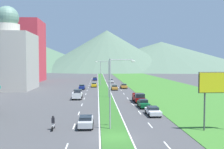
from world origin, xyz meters
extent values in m
plane|color=#424244|center=(0.00, 0.00, 0.00)|extent=(600.00, 600.00, 0.00)
cube|color=#2D6023|center=(0.00, 60.00, 0.03)|extent=(3.20, 240.00, 0.06)
cube|color=#387028|center=(20.60, 60.00, 0.03)|extent=(24.00, 240.00, 0.06)
cube|color=silver|center=(-5.10, -3.24, 0.01)|extent=(0.16, 2.80, 0.01)
cube|color=silver|center=(-5.10, 5.14, 0.01)|extent=(0.16, 2.80, 0.01)
cube|color=silver|center=(-5.10, 13.52, 0.01)|extent=(0.16, 2.80, 0.01)
cube|color=silver|center=(-5.10, 21.90, 0.01)|extent=(0.16, 2.80, 0.01)
cube|color=silver|center=(-5.10, 30.28, 0.01)|extent=(0.16, 2.80, 0.01)
cube|color=silver|center=(-5.10, 38.66, 0.01)|extent=(0.16, 2.80, 0.01)
cube|color=silver|center=(-5.10, 47.04, 0.01)|extent=(0.16, 2.80, 0.01)
cube|color=silver|center=(-5.10, 55.42, 0.01)|extent=(0.16, 2.80, 0.01)
cube|color=silver|center=(-5.10, 63.80, 0.01)|extent=(0.16, 2.80, 0.01)
cube|color=silver|center=(-5.10, 72.17, 0.01)|extent=(0.16, 2.80, 0.01)
cube|color=silver|center=(-5.10, 80.55, 0.01)|extent=(0.16, 2.80, 0.01)
cube|color=silver|center=(-5.10, 88.93, 0.01)|extent=(0.16, 2.80, 0.01)
cube|color=silver|center=(-5.10, 97.31, 0.01)|extent=(0.16, 2.80, 0.01)
cube|color=silver|center=(-5.10, 105.69, 0.01)|extent=(0.16, 2.80, 0.01)
cube|color=silver|center=(5.10, -3.24, 0.01)|extent=(0.16, 2.80, 0.01)
cube|color=silver|center=(5.10, 5.14, 0.01)|extent=(0.16, 2.80, 0.01)
cube|color=silver|center=(5.10, 13.52, 0.01)|extent=(0.16, 2.80, 0.01)
cube|color=silver|center=(5.10, 21.90, 0.01)|extent=(0.16, 2.80, 0.01)
cube|color=silver|center=(5.10, 30.28, 0.01)|extent=(0.16, 2.80, 0.01)
cube|color=silver|center=(5.10, 38.66, 0.01)|extent=(0.16, 2.80, 0.01)
cube|color=silver|center=(5.10, 47.04, 0.01)|extent=(0.16, 2.80, 0.01)
cube|color=silver|center=(5.10, 55.42, 0.01)|extent=(0.16, 2.80, 0.01)
cube|color=silver|center=(5.10, 63.80, 0.01)|extent=(0.16, 2.80, 0.01)
cube|color=silver|center=(5.10, 72.17, 0.01)|extent=(0.16, 2.80, 0.01)
cube|color=silver|center=(5.10, 80.55, 0.01)|extent=(0.16, 2.80, 0.01)
cube|color=silver|center=(5.10, 88.93, 0.01)|extent=(0.16, 2.80, 0.01)
cube|color=silver|center=(5.10, 97.31, 0.01)|extent=(0.16, 2.80, 0.01)
cube|color=silver|center=(5.10, 105.69, 0.01)|extent=(0.16, 2.80, 0.01)
cube|color=silver|center=(-1.75, 60.00, 0.01)|extent=(0.16, 240.00, 0.01)
cube|color=silver|center=(1.75, 60.00, 0.01)|extent=(0.16, 240.00, 0.01)
cube|color=#B7B2A8|center=(-29.81, 51.74, 8.76)|extent=(15.33, 15.33, 17.52)
cylinder|color=beige|center=(-29.81, 51.74, 18.91)|extent=(7.30, 7.30, 2.78)
sphere|color=slate|center=(-29.81, 51.74, 22.39)|extent=(6.96, 6.96, 6.96)
cube|color=#D83847|center=(-35.57, 86.70, 13.59)|extent=(17.28, 17.28, 27.19)
cone|color=#47664C|center=(-101.40, 258.25, 21.31)|extent=(211.74, 211.74, 42.63)
cone|color=#516B56|center=(7.67, 224.16, 20.38)|extent=(137.80, 137.80, 40.76)
cone|color=#516B56|center=(71.94, 257.48, 16.13)|extent=(213.00, 213.00, 32.27)
cylinder|color=#99999E|center=(-0.41, 3.48, 4.48)|extent=(0.18, 0.18, 8.95)
cylinder|color=#99999E|center=(1.06, 3.55, 8.80)|extent=(2.93, 0.23, 0.10)
ellipsoid|color=silver|center=(2.52, 3.61, 8.60)|extent=(0.56, 0.28, 0.20)
cylinder|color=#99999E|center=(0.75, 32.89, 4.46)|extent=(0.18, 0.18, 8.92)
cylinder|color=#99999E|center=(-0.75, 32.83, 8.77)|extent=(3.00, 0.22, 0.10)
ellipsoid|color=silver|center=(-2.25, 32.77, 8.57)|extent=(0.56, 0.28, 0.20)
cylinder|color=#99999E|center=(-0.87, 62.30, 4.37)|extent=(0.18, 0.18, 8.74)
cylinder|color=#99999E|center=(0.56, 62.20, 8.59)|extent=(2.87, 0.30, 0.10)
ellipsoid|color=silver|center=(1.99, 62.10, 8.39)|extent=(0.56, 0.28, 0.20)
cylinder|color=#4C4C51|center=(11.20, 2.04, 2.39)|extent=(0.20, 0.20, 4.79)
cube|color=yellow|center=(12.89, 1.94, 5.99)|extent=(4.84, 0.16, 2.42)
cube|color=#4C4C51|center=(12.89, 2.06, 5.99)|extent=(5.04, 0.08, 2.62)
cube|color=silver|center=(3.64, 75.37, 0.71)|extent=(1.76, 4.11, 0.78)
cube|color=black|center=(3.64, 75.54, 1.31)|extent=(1.51, 1.81, 0.42)
cylinder|color=black|center=(4.49, 74.10, 0.32)|extent=(0.22, 0.64, 0.64)
cylinder|color=black|center=(2.80, 74.10, 0.32)|extent=(0.22, 0.64, 0.64)
cylinder|color=black|center=(4.49, 76.65, 0.32)|extent=(0.22, 0.64, 0.64)
cylinder|color=black|center=(2.80, 76.65, 0.32)|extent=(0.22, 0.64, 0.64)
cube|color=#C6842D|center=(3.24, 48.38, 0.63)|extent=(1.70, 4.32, 0.63)
cube|color=black|center=(3.24, 48.56, 1.21)|extent=(1.47, 1.90, 0.53)
cylinder|color=black|center=(4.06, 47.04, 0.32)|extent=(0.22, 0.64, 0.64)
cylinder|color=black|center=(2.42, 47.04, 0.32)|extent=(0.22, 0.64, 0.64)
cylinder|color=black|center=(4.06, 49.72, 0.32)|extent=(0.22, 0.64, 0.64)
cylinder|color=black|center=(2.42, 49.72, 0.32)|extent=(0.22, 0.64, 0.64)
cube|color=#C6842D|center=(6.62, 52.99, 0.63)|extent=(1.90, 4.71, 0.62)
cube|color=black|center=(6.62, 53.18, 1.20)|extent=(1.63, 2.07, 0.52)
cylinder|color=black|center=(7.53, 51.53, 0.32)|extent=(0.22, 0.64, 0.64)
cylinder|color=black|center=(5.71, 51.53, 0.32)|extent=(0.22, 0.64, 0.64)
cylinder|color=black|center=(7.53, 54.45, 0.32)|extent=(0.22, 0.64, 0.64)
cylinder|color=black|center=(5.71, 54.45, 0.32)|extent=(0.22, 0.64, 0.64)
cube|color=yellow|center=(-3.16, 57.75, 0.68)|extent=(1.74, 4.32, 0.72)
cube|color=black|center=(-3.16, 57.57, 1.25)|extent=(1.49, 1.90, 0.41)
cylinder|color=black|center=(-3.99, 59.09, 0.32)|extent=(0.22, 0.64, 0.64)
cylinder|color=black|center=(-2.32, 59.09, 0.32)|extent=(0.22, 0.64, 0.64)
cylinder|color=black|center=(-3.99, 56.41, 0.32)|extent=(0.22, 0.64, 0.64)
cylinder|color=black|center=(-2.32, 56.41, 0.32)|extent=(0.22, 0.64, 0.64)
cube|color=silver|center=(6.88, 11.32, 0.62)|extent=(1.87, 4.48, 0.60)
cube|color=black|center=(6.88, 11.50, 1.15)|extent=(1.60, 1.97, 0.45)
cylinder|color=black|center=(7.78, 9.94, 0.32)|extent=(0.22, 0.64, 0.64)
cylinder|color=black|center=(5.98, 9.94, 0.32)|extent=(0.22, 0.64, 0.64)
cylinder|color=black|center=(7.78, 12.71, 0.32)|extent=(0.22, 0.64, 0.64)
cylinder|color=black|center=(5.98, 12.71, 0.32)|extent=(0.22, 0.64, 0.64)
cube|color=#B2B2B7|center=(-3.53, 4.80, 0.68)|extent=(1.82, 4.51, 0.72)
cube|color=black|center=(-3.53, 4.62, 1.25)|extent=(1.56, 1.99, 0.43)
cylinder|color=black|center=(-4.40, 6.20, 0.32)|extent=(0.22, 0.64, 0.64)
cylinder|color=black|center=(-2.65, 6.20, 0.32)|extent=(0.22, 0.64, 0.64)
cylinder|color=black|center=(-4.40, 3.40, 0.32)|extent=(0.22, 0.64, 0.64)
cylinder|color=black|center=(-2.65, 3.40, 0.32)|extent=(0.22, 0.64, 0.64)
cube|color=#0C5128|center=(6.59, 18.10, 0.66)|extent=(1.70, 4.39, 0.68)
cube|color=black|center=(6.59, 18.28, 1.26)|extent=(1.47, 1.93, 0.53)
cylinder|color=black|center=(7.41, 16.74, 0.32)|extent=(0.22, 0.64, 0.64)
cylinder|color=black|center=(5.77, 16.74, 0.32)|extent=(0.22, 0.64, 0.64)
cylinder|color=black|center=(7.41, 19.46, 0.32)|extent=(0.22, 0.64, 0.64)
cylinder|color=black|center=(5.77, 19.46, 0.32)|extent=(0.22, 0.64, 0.64)
cube|color=navy|center=(-6.86, 50.40, 0.69)|extent=(1.73, 4.41, 0.74)
cube|color=black|center=(-6.86, 50.22, 1.30)|extent=(1.49, 1.94, 0.47)
cylinder|color=black|center=(-7.69, 51.77, 0.32)|extent=(0.22, 0.64, 0.64)
cylinder|color=black|center=(-6.03, 51.77, 0.32)|extent=(0.22, 0.64, 0.64)
cylinder|color=black|center=(-7.69, 49.03, 0.32)|extent=(0.22, 0.64, 0.64)
cylinder|color=black|center=(-6.03, 49.03, 0.32)|extent=(0.22, 0.64, 0.64)
cube|color=navy|center=(-3.18, 89.13, 0.68)|extent=(1.81, 4.30, 0.72)
cube|color=black|center=(-3.18, 88.96, 1.26)|extent=(1.55, 1.89, 0.44)
cylinder|color=black|center=(-4.05, 90.46, 0.32)|extent=(0.22, 0.64, 0.64)
cylinder|color=black|center=(-2.31, 90.46, 0.32)|extent=(0.22, 0.64, 0.64)
cylinder|color=black|center=(-4.05, 87.80, 0.32)|extent=(0.22, 0.64, 0.64)
cylinder|color=black|center=(-2.31, 87.80, 0.32)|extent=(0.22, 0.64, 0.64)
cube|color=silver|center=(-6.66, 30.11, 0.80)|extent=(2.00, 5.40, 0.80)
cube|color=black|center=(-6.66, 31.71, 1.60)|extent=(1.84, 2.00, 0.80)
cube|color=silver|center=(-7.60, 29.01, 1.42)|extent=(0.10, 3.20, 0.44)
cube|color=silver|center=(-5.72, 29.01, 1.42)|extent=(0.10, 3.20, 0.44)
cube|color=silver|center=(-6.66, 27.46, 1.42)|extent=(1.84, 0.10, 0.44)
cylinder|color=black|center=(-7.62, 31.73, 0.40)|extent=(0.26, 0.80, 0.80)
cylinder|color=black|center=(-5.70, 31.73, 0.40)|extent=(0.26, 0.80, 0.80)
cylinder|color=black|center=(-7.62, 28.49, 0.40)|extent=(0.26, 0.80, 0.80)
cylinder|color=black|center=(-5.70, 28.49, 0.40)|extent=(0.26, 0.80, 0.80)
cube|color=maroon|center=(6.77, 24.81, 0.80)|extent=(2.00, 5.40, 0.80)
cube|color=black|center=(6.77, 23.21, 1.60)|extent=(1.84, 2.00, 0.80)
cube|color=maroon|center=(7.71, 25.91, 1.42)|extent=(0.10, 3.20, 0.44)
cube|color=maroon|center=(5.83, 25.91, 1.42)|extent=(0.10, 3.20, 0.44)
cube|color=maroon|center=(6.77, 27.46, 1.42)|extent=(1.84, 0.10, 0.44)
cylinder|color=black|center=(7.73, 23.19, 0.40)|extent=(0.26, 0.80, 0.80)
cylinder|color=black|center=(5.81, 23.19, 0.40)|extent=(0.26, 0.80, 0.80)
cylinder|color=black|center=(7.73, 26.43, 0.40)|extent=(0.26, 0.80, 0.80)
cylinder|color=black|center=(5.81, 26.43, 0.40)|extent=(0.26, 0.80, 0.80)
cylinder|color=black|center=(-7.56, 4.33, 0.30)|extent=(0.10, 0.60, 0.60)
cylinder|color=black|center=(-7.56, 2.93, 0.30)|extent=(0.12, 0.60, 0.60)
cube|color=#B2B2B7|center=(-7.56, 3.63, 0.47)|extent=(0.20, 1.12, 0.25)
ellipsoid|color=#B2B2B7|center=(-7.56, 3.83, 0.83)|extent=(0.24, 0.44, 0.24)
cube|color=black|center=(-7.56, 3.53, 1.20)|extent=(0.36, 0.28, 0.70)
sphere|color=black|center=(-7.56, 3.58, 1.67)|extent=(0.26, 0.26, 0.26)
camera|label=1|loc=(-1.99, -27.61, 8.47)|focal=39.84mm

